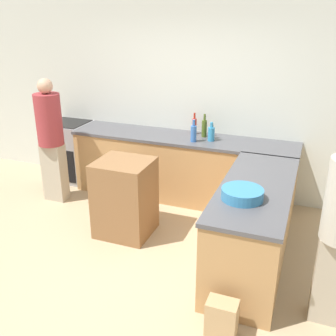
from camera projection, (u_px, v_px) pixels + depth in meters
ground_plane at (131, 260)px, 4.25m from camera, size 14.00×14.00×0.00m
wall_back at (191, 100)px, 5.51m from camera, size 8.00×0.06×2.70m
counter_back at (182, 168)px, 5.53m from camera, size 3.12×0.68×0.91m
counter_peninsula at (253, 225)px, 4.04m from camera, size 0.69×1.89×0.91m
range_oven at (71, 151)px, 6.18m from camera, size 0.60×0.59×0.92m
island_table at (125, 198)px, 4.63m from camera, size 0.63×0.58×0.92m
mixing_bowl at (242, 194)px, 3.57m from camera, size 0.38×0.38×0.10m
hot_sauce_bottle at (194, 126)px, 5.45m from camera, size 0.06×0.06×0.30m
wine_bottle_dark at (212, 133)px, 5.26m from camera, size 0.06×0.06×0.19m
water_bottle_blue at (194, 133)px, 5.12m from camera, size 0.08×0.08×0.30m
olive_oil_bottle at (204, 128)px, 5.32m from camera, size 0.07×0.07×0.32m
dish_soap_bottle at (211, 134)px, 5.16m from camera, size 0.09×0.09×0.25m
person_by_range at (51, 137)px, 5.31m from camera, size 0.34×0.34×1.71m
paper_bag at (222, 319)px, 3.20m from camera, size 0.25×0.17×0.34m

